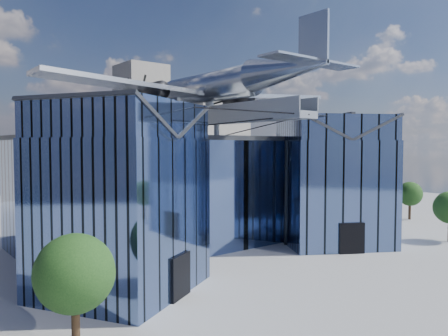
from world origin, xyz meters
TOP-DOWN VIEW (x-y plane):
  - ground_plane at (0.00, 0.00)m, footprint 120.00×120.00m
  - museum at (0.00, 5.82)m, footprint 32.88×24.50m
  - bg_towers at (1.45, 50.49)m, footprint 77.00×24.50m
  - tree_plaza_w at (-15.91, -7.82)m, footprint 4.35×4.35m
  - tree_side_e at (28.44, 1.27)m, footprint 3.89×3.89m

SIDE VIEW (x-z plane):
  - ground_plane at x=0.00m, z-range 0.00..0.00m
  - tree_side_e at x=28.44m, z-range 0.82..5.45m
  - tree_plaza_w at x=-15.91m, z-range 0.94..6.28m
  - museum at x=0.00m, z-range -3.26..14.34m
  - bg_towers at x=1.45m, z-range -2.99..23.01m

